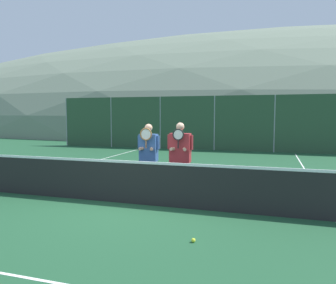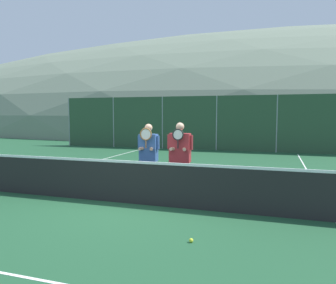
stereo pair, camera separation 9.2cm
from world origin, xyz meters
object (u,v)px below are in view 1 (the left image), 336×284
(tennis_ball_on_court, at_px, (193,240))
(car_center, at_px, (317,133))
(player_center_left, at_px, (180,154))
(car_left_of_center, at_px, (224,132))
(car_far_left, at_px, (146,130))
(player_leftmost, at_px, (149,154))

(tennis_ball_on_court, bearing_deg, car_center, 76.83)
(player_center_left, xyz_separation_m, car_left_of_center, (-0.78, 13.45, -0.21))
(car_left_of_center, bearing_deg, player_center_left, -86.69)
(car_far_left, bearing_deg, tennis_ball_on_court, -66.27)
(tennis_ball_on_court, bearing_deg, player_leftmost, 123.67)
(player_leftmost, xyz_separation_m, car_center, (5.55, 13.60, -0.17))
(player_leftmost, height_order, car_left_of_center, player_leftmost)
(tennis_ball_on_court, bearing_deg, car_far_left, 113.73)
(player_center_left, xyz_separation_m, car_center, (4.72, 13.66, -0.20))
(player_center_left, relative_size, tennis_ball_on_court, 26.93)
(player_center_left, height_order, tennis_ball_on_court, player_center_left)
(player_center_left, distance_m, tennis_ball_on_court, 2.92)
(player_leftmost, relative_size, tennis_ball_on_court, 26.33)
(player_leftmost, xyz_separation_m, player_center_left, (0.83, -0.07, 0.03))
(player_center_left, bearing_deg, car_left_of_center, 93.31)
(car_left_of_center, distance_m, tennis_ball_on_court, 16.13)
(car_far_left, distance_m, car_center, 10.88)
(player_leftmost, height_order, player_center_left, player_center_left)
(player_center_left, xyz_separation_m, car_far_left, (-6.16, 13.53, -0.17))
(player_leftmost, relative_size, car_left_of_center, 0.38)
(car_left_of_center, bearing_deg, car_center, 2.24)
(car_center, bearing_deg, tennis_ball_on_court, -103.17)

